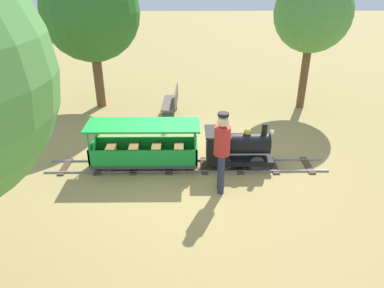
# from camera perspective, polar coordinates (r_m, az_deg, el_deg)

# --- Properties ---
(ground_plane) EXTENTS (60.00, 60.00, 0.00)m
(ground_plane) POSITION_cam_1_polar(r_m,az_deg,el_deg) (7.83, -1.20, -3.61)
(ground_plane) COLOR #A38C51
(track) EXTENTS (0.73, 6.05, 0.04)m
(track) POSITION_cam_1_polar(r_m,az_deg,el_deg) (7.82, -0.83, -3.50)
(track) COLOR gray
(track) RESTS_ON ground_plane
(locomotive) EXTENTS (0.69, 1.45, 0.97)m
(locomotive) POSITION_cam_1_polar(r_m,az_deg,el_deg) (7.67, 6.90, -0.42)
(locomotive) COLOR black
(locomotive) RESTS_ON ground_plane
(passenger_car) EXTENTS (0.79, 2.35, 0.97)m
(passenger_car) POSITION_cam_1_polar(r_m,az_deg,el_deg) (7.69, -7.57, -0.89)
(passenger_car) COLOR #3F3F3F
(passenger_car) RESTS_ON ground_plane
(conductor_person) EXTENTS (0.30, 0.30, 1.62)m
(conductor_person) POSITION_cam_1_polar(r_m,az_deg,el_deg) (6.59, 4.80, -0.42)
(conductor_person) COLOR #282D47
(conductor_person) RESTS_ON ground_plane
(park_bench) EXTENTS (1.31, 0.44, 0.82)m
(park_bench) POSITION_cam_1_polar(r_m,az_deg,el_deg) (10.27, -3.27, 6.47)
(park_bench) COLOR brown
(park_bench) RESTS_ON ground_plane
(oak_tree_near) EXTENTS (2.76, 2.76, 4.16)m
(oak_tree_near) POSITION_cam_1_polar(r_m,az_deg,el_deg) (10.99, -15.83, 19.55)
(oak_tree_near) COLOR brown
(oak_tree_near) RESTS_ON ground_plane
(oak_tree_distant) EXTENTS (2.15, 2.15, 3.83)m
(oak_tree_distant) POSITION_cam_1_polar(r_m,az_deg,el_deg) (11.06, 18.68, 19.03)
(oak_tree_distant) COLOR brown
(oak_tree_distant) RESTS_ON ground_plane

